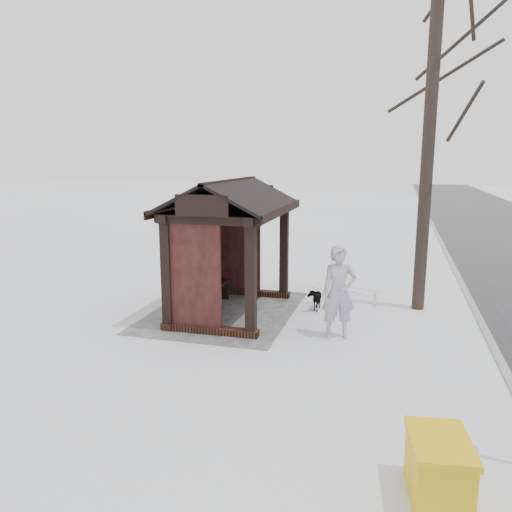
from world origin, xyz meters
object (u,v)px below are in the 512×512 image
Objects in this scene: grit_bin at (438,469)px; pedestrian at (339,292)px; tree_near at (436,35)px; dog at (315,298)px; bus_shelter at (225,220)px.

pedestrian is at bearing -167.96° from grit_bin.
dog is at bearing -72.59° from tree_near.
tree_near is 6.01m from pedestrian.
dog is at bearing 110.84° from bus_shelter.
bus_shelter is at bearing -71.01° from tree_near.
pedestrian is (2.49, -1.63, -5.22)m from tree_near.
tree_near is at bearing 14.69° from dog.
pedestrian is at bearing -69.63° from dog.
pedestrian is 1.94× the size of grit_bin.
pedestrian is 2.91× the size of dog.
bus_shelter is 1.92× the size of pedestrian.
pedestrian is (0.99, 2.73, -1.23)m from bus_shelter.
grit_bin is at bearing -72.59° from dog.
dog is (0.74, -2.38, -5.88)m from tree_near.
tree_near reaches higher than pedestrian.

